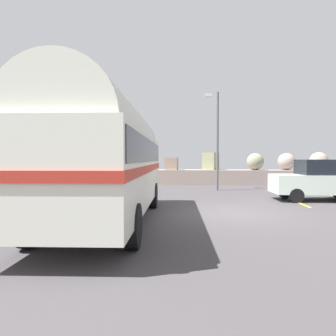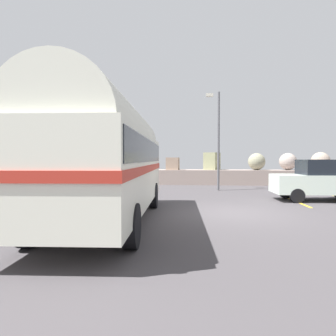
% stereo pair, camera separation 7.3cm
% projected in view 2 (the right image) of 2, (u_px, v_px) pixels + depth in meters
% --- Properties ---
extents(ground, '(32.00, 26.00, 0.02)m').
position_uv_depth(ground, '(234.00, 213.00, 10.38)').
color(ground, '#444043').
extents(breakwater, '(31.36, 2.41, 2.46)m').
position_uv_depth(breakwater, '(214.00, 174.00, 22.12)').
color(breakwater, gray).
rests_on(breakwater, ground).
extents(vintage_coach, '(2.92, 8.71, 3.70)m').
position_uv_depth(vintage_coach, '(109.00, 154.00, 8.82)').
color(vintage_coach, black).
rests_on(vintage_coach, ground).
extents(parked_car_nearest, '(4.14, 1.81, 1.86)m').
position_uv_depth(parked_car_nearest, '(322.00, 180.00, 13.36)').
color(parked_car_nearest, black).
rests_on(parked_car_nearest, ground).
extents(lamp_post, '(0.81, 0.60, 5.90)m').
position_uv_depth(lamp_post, '(217.00, 135.00, 17.77)').
color(lamp_post, '#5B5B60').
rests_on(lamp_post, ground).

